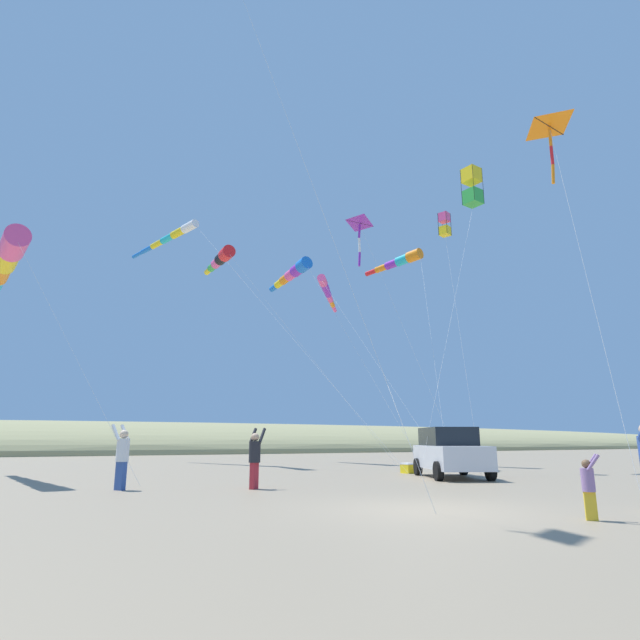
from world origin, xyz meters
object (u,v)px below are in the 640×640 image
at_px(person_child_green_jacket, 122,454).
at_px(kite_box_teal_far_right, 445,225).
at_px(kite_windsock_orange_high_right, 171,237).
at_px(kite_windsock_black_fish_shape, 293,273).
at_px(kite_delta_striped_overhead, 550,127).
at_px(person_child_grey_jacket, 589,484).
at_px(kite_windsock_checkered_midright, 6,263).
at_px(kite_windsock_magenta_far_left, 221,259).
at_px(kite_windsock_green_low_center, 327,291).
at_px(parked_car, 450,452).
at_px(cooler_box, 408,468).
at_px(person_adult_flyer, 255,455).
at_px(kite_delta_red_high_left, 360,223).
at_px(kite_windsock_small_distant, 400,261).
at_px(kite_box_yellow_midlevel, 472,187).

relative_size(person_child_green_jacket, kite_box_teal_far_right, 0.14).
bearing_deg(kite_windsock_orange_high_right, kite_windsock_black_fish_shape, -113.06).
bearing_deg(kite_delta_striped_overhead, person_child_grey_jacket, 127.98).
bearing_deg(person_child_grey_jacket, kite_windsock_black_fish_shape, -10.22).
bearing_deg(person_child_grey_jacket, kite_windsock_checkered_midright, 35.23).
height_order(kite_windsock_magenta_far_left, kite_windsock_green_low_center, kite_windsock_magenta_far_left).
bearing_deg(kite_windsock_black_fish_shape, kite_windsock_checkered_midright, 118.75).
xyz_separation_m(parked_car, kite_windsock_orange_high_right, (18.32, 7.97, 13.98)).
bearing_deg(kite_delta_striped_overhead, parked_car, -13.36).
height_order(parked_car, kite_windsock_black_fish_shape, kite_windsock_black_fish_shape).
bearing_deg(kite_windsock_black_fish_shape, cooler_box, -178.59).
relative_size(parked_car, kite_windsock_green_low_center, 0.37).
height_order(kite_delta_striped_overhead, kite_box_teal_far_right, kite_box_teal_far_right).
relative_size(person_adult_flyer, kite_windsock_magenta_far_left, 0.14).
relative_size(kite_delta_red_high_left, kite_windsock_orange_high_right, 0.67).
bearing_deg(kite_windsock_checkered_midright, kite_windsock_black_fish_shape, -61.25).
distance_m(kite_windsock_black_fish_shape, kite_windsock_checkered_midright, 18.44).
xyz_separation_m(person_child_grey_jacket, kite_windsock_checkered_midright, (15.97, 11.28, 7.49)).
bearing_deg(kite_windsock_green_low_center, person_child_green_jacket, 133.90).
bearing_deg(person_child_green_jacket, kite_box_teal_far_right, -77.69).
height_order(kite_box_teal_far_right, kite_windsock_checkered_midright, kite_box_teal_far_right).
relative_size(cooler_box, kite_windsock_magenta_far_left, 0.05).
bearing_deg(kite_windsock_magenta_far_left, kite_box_teal_far_right, -135.84).
bearing_deg(kite_windsock_small_distant, parked_car, 154.63).
height_order(person_adult_flyer, kite_windsock_checkered_midright, kite_windsock_checkered_midright).
bearing_deg(kite_windsock_checkered_midright, kite_windsock_green_low_center, -71.22).
distance_m(kite_windsock_orange_high_right, kite_windsock_checkered_midright, 15.88).
bearing_deg(kite_box_yellow_midlevel, kite_delta_striped_overhead, 147.29).
bearing_deg(kite_windsock_green_low_center, kite_windsock_orange_high_right, 54.78).
distance_m(person_adult_flyer, kite_windsock_checkered_midright, 13.07).
bearing_deg(kite_windsock_checkered_midright, kite_delta_red_high_left, -84.91).
distance_m(kite_windsock_small_distant, kite_box_yellow_midlevel, 6.48).
relative_size(kite_windsock_black_fish_shape, kite_windsock_checkered_midright, 1.28).
height_order(kite_windsock_magenta_far_left, kite_windsock_small_distant, kite_windsock_small_distant).
distance_m(parked_car, kite_delta_striped_overhead, 11.71).
distance_m(person_child_grey_jacket, kite_box_teal_far_right, 18.92).
relative_size(kite_windsock_green_low_center, kite_windsock_black_fish_shape, 0.95).
distance_m(person_child_grey_jacket, kite_windsock_black_fish_shape, 27.64).
xyz_separation_m(person_adult_flyer, kite_windsock_green_low_center, (13.36, -8.98, 9.63)).
distance_m(kite_windsock_small_distant, kite_box_teal_far_right, 5.76).
distance_m(person_child_green_jacket, kite_windsock_black_fish_shape, 22.05).
bearing_deg(person_adult_flyer, person_child_grey_jacket, -157.29).
bearing_deg(kite_windsock_checkered_midright, kite_windsock_magenta_far_left, -58.13).
distance_m(kite_delta_red_high_left, kite_box_yellow_midlevel, 6.40).
bearing_deg(kite_windsock_black_fish_shape, person_adult_flyer, 154.08).
relative_size(person_adult_flyer, person_child_green_jacket, 0.95).
height_order(kite_windsock_magenta_far_left, kite_delta_red_high_left, kite_delta_red_high_left).
xyz_separation_m(kite_delta_red_high_left, kite_box_yellow_midlevel, (-4.97, -3.94, 0.86)).
height_order(cooler_box, kite_windsock_small_distant, kite_windsock_small_distant).
xyz_separation_m(parked_car, kite_box_yellow_midlevel, (2.96, -4.82, 13.41)).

